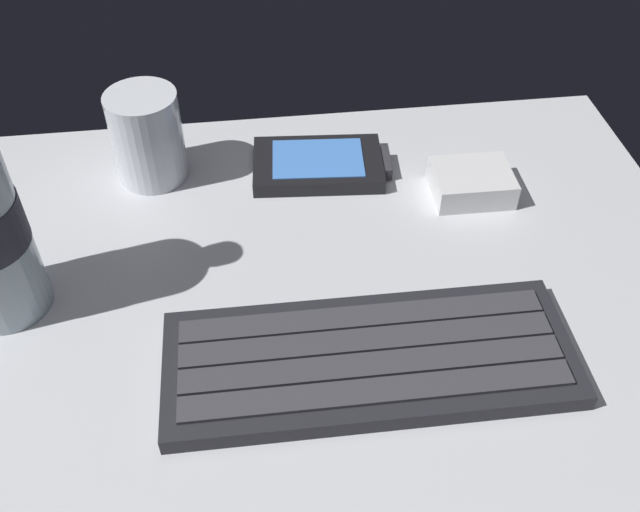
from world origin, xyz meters
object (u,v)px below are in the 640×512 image
Objects in this scene: handheld_device at (320,164)px; juice_cup at (148,140)px; keyboard at (369,359)px; charger_block at (471,183)px.

juice_cup is at bearing 174.83° from handheld_device.
keyboard is 23.06cm from handheld_device.
keyboard is at bearing -124.75° from charger_block.
juice_cup is (-16.04, 24.45, 3.10)cm from keyboard.
handheld_device is 14.08cm from charger_block.
juice_cup reaches higher than handheld_device.
keyboard reaches higher than handheld_device.
juice_cup reaches higher than keyboard.
keyboard is 29.40cm from juice_cup.
handheld_device is 15.79cm from juice_cup.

